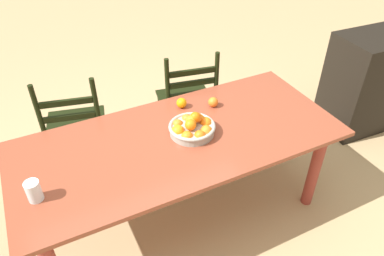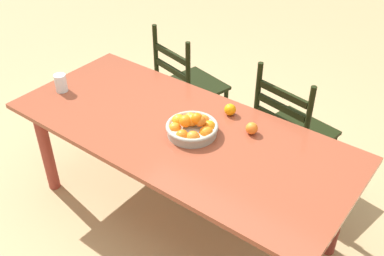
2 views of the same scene
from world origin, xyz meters
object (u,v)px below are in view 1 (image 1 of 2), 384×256
Objects in this scene: cabinet at (364,83)px; fruit_bowl at (192,127)px; orange_loose_1 at (213,102)px; orange_loose_0 at (182,103)px; chair_near_window at (76,128)px; dining_table at (180,150)px; chair_by_cabinet at (188,102)px; drinking_glass at (34,191)px.

cabinet is 3.07× the size of fruit_bowl.
cabinet is 1.68m from orange_loose_1.
orange_loose_0 is (0.06, 0.30, -0.01)m from fruit_bowl.
chair_near_window is 0.90m from orange_loose_0.
cabinet reaches higher than dining_table.
cabinet is 1.88m from orange_loose_0.
chair_by_cabinet is 0.84m from fruit_bowl.
chair_by_cabinet reaches higher than orange_loose_0.
orange_loose_1 is (0.21, -0.09, -0.00)m from orange_loose_0.
cabinet is 12.79× the size of orange_loose_0.
dining_table is at bearing 8.31° from drinking_glass.
drinking_glass is (-1.05, -0.44, 0.02)m from orange_loose_0.
chair_by_cabinet reaches higher than drinking_glass.
dining_table is 2.04m from cabinet.
chair_by_cabinet reaches higher than fruit_bowl.
dining_table is 2.18× the size of chair_near_window.
dining_table is 0.37m from orange_loose_0.
drinking_glass is at bearing -171.69° from dining_table.
orange_loose_1 is at bearing 38.10° from fruit_bowl.
fruit_bowl is at bearing 4.15° from dining_table.
cabinet is at bearing 175.05° from chair_by_cabinet.
cabinet is (2.01, 0.27, -0.17)m from dining_table.
chair_near_window is 8.06× the size of drinking_glass.
orange_loose_1 is 1.30m from drinking_glass.
cabinet is (2.55, -0.51, 0.01)m from chair_near_window.
drinking_glass is (-0.89, -0.13, 0.16)m from dining_table.
fruit_bowl is (-1.92, -0.26, 0.32)m from cabinet.
fruit_bowl is 0.34m from orange_loose_1.
chair_by_cabinet reaches higher than orange_loose_1.
dining_table is at bearing -149.12° from orange_loose_1.
drinking_glass is (-0.98, -0.14, 0.01)m from fruit_bowl.
orange_loose_1 is (0.90, -0.56, 0.31)m from chair_near_window.
orange_loose_0 is (0.70, -0.48, 0.32)m from chair_near_window.
chair_by_cabinet reaches higher than cabinet.
fruit_bowl is at bearing 142.52° from chair_near_window.
cabinet reaches higher than fruit_bowl.
chair_by_cabinet is at bearing 66.61° from fruit_bowl.
chair_near_window is at bearing 124.53° from dining_table.
chair_by_cabinet is at bearing 85.66° from orange_loose_1.
orange_loose_0 is 0.22m from orange_loose_1.
fruit_bowl is at bearing -168.95° from cabinet.
orange_loose_0 is at bearing 78.11° from fruit_bowl.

